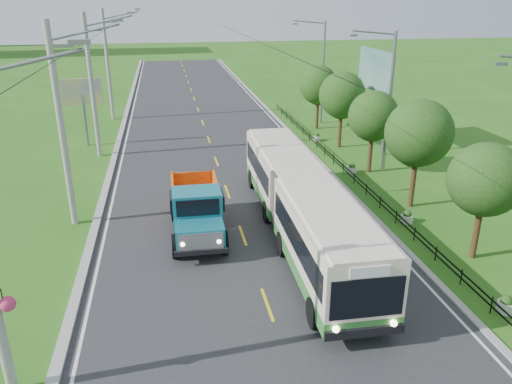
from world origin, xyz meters
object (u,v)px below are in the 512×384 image
object	(u,v)px
pole_mid	(92,86)
billboard_right	(375,77)
bus	(301,200)
tree_fourth	(373,118)
tree_third	(418,136)
tree_fifth	(342,97)
tree_second	(484,183)
planter_far	(317,137)
pole_near	(62,127)
streetlight_far	(321,69)
tree_back	(318,87)
billboard_left	(82,96)
planter_near	(407,217)
pole_far	(108,65)
streetlight_mid	(387,98)
dump_truck	(196,206)
planter_mid	(352,169)
planter_front	(506,305)

from	to	relation	value
pole_mid	billboard_right	bearing A→B (deg)	-2.78
bus	tree_fourth	bearing A→B (deg)	52.15
tree_third	tree_fifth	bearing A→B (deg)	90.00
tree_second	tree_fourth	world-z (taller)	tree_fourth
tree_second	planter_far	size ratio (longest dim) A/B	7.91
planter_far	tree_fifth	bearing A→B (deg)	-55.95
tree_third	tree_fifth	xyz separation A→B (m)	(-0.00, 12.00, -0.13)
pole_near	streetlight_far	distance (m)	26.80
tree_back	tree_second	bearing A→B (deg)	-90.00
tree_third	tree_second	bearing A→B (deg)	-90.00
planter_far	billboard_left	world-z (taller)	billboard_left
pole_near	planter_near	size ratio (longest dim) A/B	14.93
pole_near	pole_far	bearing A→B (deg)	90.00
tree_fifth	planter_near	bearing A→B (deg)	-95.08
streetlight_far	tree_back	bearing A→B (deg)	-112.92
pole_far	tree_back	bearing A→B (deg)	-20.74
tree_third	tree_back	size ratio (longest dim) A/B	1.09
tree_second	streetlight_mid	xyz separation A→B (m)	(0.79, 11.86, 1.38)
bus	dump_truck	distance (m)	5.05
tree_back	tree_fourth	bearing A→B (deg)	-90.00
pole_mid	pole_far	world-z (taller)	same
billboard_left	billboard_right	distance (m)	22.21
planter_mid	tree_fourth	bearing A→B (deg)	6.39
pole_near	bus	distance (m)	12.01
streetlight_far	bus	bearing A→B (deg)	-109.23
tree_back	planter_near	size ratio (longest dim) A/B	8.21
billboard_right	tree_second	bearing A→B (deg)	-97.79
pole_mid	dump_truck	bearing A→B (deg)	-67.11
tree_fourth	planter_far	size ratio (longest dim) A/B	8.06
bus	pole_mid	bearing A→B (deg)	125.88
pole_near	tree_second	bearing A→B (deg)	-20.74
billboard_right	pole_far	bearing A→B (deg)	147.70
planter_front	planter_mid	bearing A→B (deg)	90.00
tree_back	streetlight_mid	size ratio (longest dim) A/B	0.61
pole_near	tree_fourth	size ratio (longest dim) A/B	1.85
planter_far	bus	distance (m)	17.82
tree_third	dump_truck	xyz separation A→B (m)	(-12.01, -1.60, -2.50)
pole_far	pole_near	bearing A→B (deg)	-90.00
tree_third	planter_far	size ratio (longest dim) A/B	8.96
tree_second	tree_fifth	distance (m)	18.00
tree_third	bus	bearing A→B (deg)	-158.08
tree_fourth	bus	bearing A→B (deg)	-128.84
tree_third	billboard_right	size ratio (longest dim) A/B	0.82
tree_second	billboard_left	xyz separation A→B (m)	(-19.36, 21.86, 0.35)
planter_near	billboard_right	world-z (taller)	billboard_right
tree_third	planter_mid	xyz separation A→B (m)	(-1.26, 5.86, -3.70)
tree_second	dump_truck	size ratio (longest dim) A/B	0.84
tree_third	billboard_left	bearing A→B (deg)	140.67
pole_mid	planter_near	bearing A→B (deg)	-41.65
tree_back	planter_far	size ratio (longest dim) A/B	8.21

